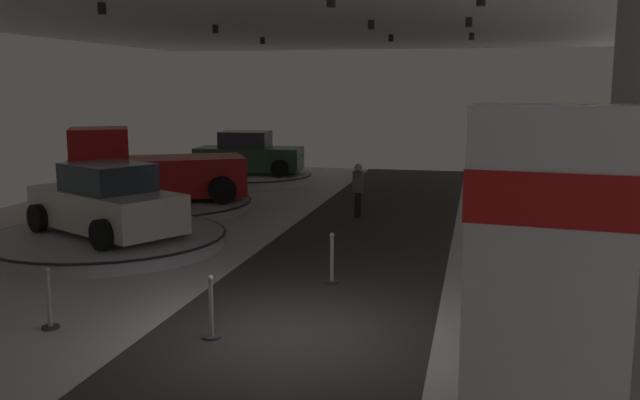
{
  "coord_description": "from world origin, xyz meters",
  "views": [
    {
      "loc": [
        2.78,
        -10.02,
        3.85
      ],
      "look_at": [
        -0.55,
        4.46,
        1.4
      ],
      "focal_mm": 38.96,
      "sensor_mm": 36.0,
      "label": 1
    }
  ],
  "objects_px": {
    "display_platform_deep_left": "(250,177)",
    "pickup_truck_deep_right": "(620,162)",
    "display_platform_mid_left": "(107,240)",
    "display_platform_far_left": "(159,204)",
    "display_car_mid_left": "(106,202)",
    "display_platform_deep_right": "(616,194)",
    "visitor_walking_near": "(358,187)",
    "brand_sign_pylon": "(543,359)",
    "display_car_deep_left": "(249,155)",
    "pickup_truck_far_left": "(147,171)"
  },
  "relations": [
    {
      "from": "display_platform_deep_left",
      "to": "pickup_truck_deep_right",
      "type": "bearing_deg",
      "value": -4.35
    },
    {
      "from": "display_platform_mid_left",
      "to": "display_platform_far_left",
      "type": "distance_m",
      "value": 5.23
    },
    {
      "from": "display_platform_deep_left",
      "to": "display_car_mid_left",
      "type": "bearing_deg",
      "value": -88.04
    },
    {
      "from": "display_platform_deep_right",
      "to": "visitor_walking_near",
      "type": "relative_size",
      "value": 3.57
    },
    {
      "from": "display_platform_deep_left",
      "to": "display_platform_far_left",
      "type": "xyz_separation_m",
      "value": [
        -0.76,
        -6.65,
        -0.03
      ]
    },
    {
      "from": "pickup_truck_deep_right",
      "to": "visitor_walking_near",
      "type": "xyz_separation_m",
      "value": [
        -8.18,
        -5.47,
        -0.34
      ]
    },
    {
      "from": "brand_sign_pylon",
      "to": "display_platform_deep_left",
      "type": "distance_m",
      "value": 23.65
    },
    {
      "from": "brand_sign_pylon",
      "to": "display_platform_deep_left",
      "type": "xyz_separation_m",
      "value": [
        -9.51,
        21.59,
        -1.74
      ]
    },
    {
      "from": "display_car_mid_left",
      "to": "display_platform_deep_left",
      "type": "relative_size",
      "value": 0.91
    },
    {
      "from": "pickup_truck_deep_right",
      "to": "display_platform_far_left",
      "type": "bearing_deg",
      "value": -158.87
    },
    {
      "from": "display_platform_deep_right",
      "to": "pickup_truck_deep_right",
      "type": "height_order",
      "value": "pickup_truck_deep_right"
    },
    {
      "from": "display_car_mid_left",
      "to": "display_platform_far_left",
      "type": "height_order",
      "value": "display_car_mid_left"
    },
    {
      "from": "display_platform_deep_right",
      "to": "pickup_truck_deep_right",
      "type": "bearing_deg",
      "value": 69.14
    },
    {
      "from": "brand_sign_pylon",
      "to": "display_car_deep_left",
      "type": "bearing_deg",
      "value": 113.85
    },
    {
      "from": "display_platform_mid_left",
      "to": "display_platform_deep_left",
      "type": "bearing_deg",
      "value": 91.83
    },
    {
      "from": "visitor_walking_near",
      "to": "display_platform_far_left",
      "type": "bearing_deg",
      "value": -178.78
    },
    {
      "from": "display_platform_mid_left",
      "to": "display_car_mid_left",
      "type": "xyz_separation_m",
      "value": [
        0.03,
        -0.01,
        0.92
      ]
    },
    {
      "from": "pickup_truck_deep_right",
      "to": "pickup_truck_far_left",
      "type": "distance_m",
      "value": 15.87
    },
    {
      "from": "visitor_walking_near",
      "to": "display_platform_mid_left",
      "type": "bearing_deg",
      "value": -134.76
    },
    {
      "from": "display_car_mid_left",
      "to": "display_platform_deep_right",
      "type": "height_order",
      "value": "display_car_mid_left"
    },
    {
      "from": "visitor_walking_near",
      "to": "display_platform_deep_left",
      "type": "bearing_deg",
      "value": 130.52
    },
    {
      "from": "brand_sign_pylon",
      "to": "display_platform_deep_right",
      "type": "height_order",
      "value": "brand_sign_pylon"
    },
    {
      "from": "display_platform_deep_right",
      "to": "display_platform_deep_left",
      "type": "bearing_deg",
      "value": 174.37
    },
    {
      "from": "display_platform_deep_left",
      "to": "display_platform_deep_right",
      "type": "bearing_deg",
      "value": -5.63
    },
    {
      "from": "brand_sign_pylon",
      "to": "display_platform_mid_left",
      "type": "bearing_deg",
      "value": 132.9
    },
    {
      "from": "pickup_truck_far_left",
      "to": "display_platform_deep_left",
      "type": "bearing_deg",
      "value": 81.3
    },
    {
      "from": "display_platform_mid_left",
      "to": "visitor_walking_near",
      "type": "relative_size",
      "value": 3.57
    },
    {
      "from": "display_platform_deep_right",
      "to": "pickup_truck_deep_right",
      "type": "xyz_separation_m",
      "value": [
        0.11,
        0.3,
        1.07
      ]
    },
    {
      "from": "display_car_mid_left",
      "to": "display_platform_deep_right",
      "type": "xyz_separation_m",
      "value": [
        13.23,
        10.43,
        -0.93
      ]
    },
    {
      "from": "brand_sign_pylon",
      "to": "display_platform_mid_left",
      "type": "height_order",
      "value": "brand_sign_pylon"
    },
    {
      "from": "brand_sign_pylon",
      "to": "pickup_truck_deep_right",
      "type": "distance_m",
      "value": 20.99
    },
    {
      "from": "display_platform_far_left",
      "to": "visitor_walking_near",
      "type": "xyz_separation_m",
      "value": [
        6.33,
        0.13,
        0.74
      ]
    },
    {
      "from": "display_car_mid_left",
      "to": "display_car_deep_left",
      "type": "bearing_deg",
      "value": 92.11
    },
    {
      "from": "display_car_mid_left",
      "to": "display_car_deep_left",
      "type": "xyz_separation_m",
      "value": [
        -0.43,
        11.77,
        -0.0
      ]
    },
    {
      "from": "visitor_walking_near",
      "to": "display_car_deep_left",
      "type": "bearing_deg",
      "value": 130.69
    },
    {
      "from": "brand_sign_pylon",
      "to": "pickup_truck_deep_right",
      "type": "bearing_deg",
      "value": 78.34
    },
    {
      "from": "display_platform_far_left",
      "to": "display_platform_deep_right",
      "type": "bearing_deg",
      "value": 20.23
    },
    {
      "from": "display_platform_far_left",
      "to": "pickup_truck_far_left",
      "type": "xyz_separation_m",
      "value": [
        -0.28,
        -0.15,
        1.06
      ]
    },
    {
      "from": "display_car_deep_left",
      "to": "pickup_truck_far_left",
      "type": "xyz_separation_m",
      "value": [
        -1.01,
        -6.8,
        0.12
      ]
    },
    {
      "from": "display_platform_deep_left",
      "to": "display_car_deep_left",
      "type": "height_order",
      "value": "display_car_deep_left"
    },
    {
      "from": "pickup_truck_far_left",
      "to": "visitor_walking_near",
      "type": "xyz_separation_m",
      "value": [
        6.61,
        0.29,
        -0.32
      ]
    },
    {
      "from": "display_platform_deep_right",
      "to": "display_platform_deep_left",
      "type": "height_order",
      "value": "display_platform_deep_left"
    },
    {
      "from": "display_platform_deep_left",
      "to": "display_platform_mid_left",
      "type": "bearing_deg",
      "value": -88.17
    },
    {
      "from": "pickup_truck_deep_right",
      "to": "visitor_walking_near",
      "type": "relative_size",
      "value": 3.59
    },
    {
      "from": "display_platform_mid_left",
      "to": "display_platform_deep_right",
      "type": "distance_m",
      "value": 16.86
    },
    {
      "from": "pickup_truck_deep_right",
      "to": "display_platform_deep_right",
      "type": "bearing_deg",
      "value": -110.86
    },
    {
      "from": "display_platform_mid_left",
      "to": "display_car_mid_left",
      "type": "height_order",
      "value": "display_car_mid_left"
    },
    {
      "from": "display_platform_deep_right",
      "to": "visitor_walking_near",
      "type": "height_order",
      "value": "visitor_walking_near"
    },
    {
      "from": "display_platform_deep_right",
      "to": "display_platform_far_left",
      "type": "xyz_separation_m",
      "value": [
        -14.4,
        -5.31,
        -0.01
      ]
    },
    {
      "from": "brand_sign_pylon",
      "to": "display_platform_deep_right",
      "type": "relative_size",
      "value": 0.66
    }
  ]
}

